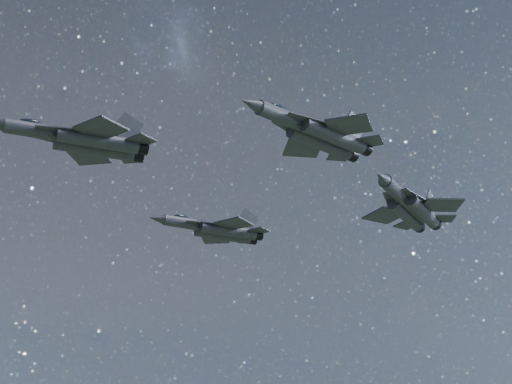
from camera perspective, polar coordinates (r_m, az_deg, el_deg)
jet_lead at (r=75.92m, az=-12.47°, el=3.71°), size 16.12×10.93×4.05m
jet_left at (r=97.83m, az=-2.89°, el=-2.74°), size 15.52×10.68×3.90m
jet_right at (r=74.61m, az=4.47°, el=4.31°), size 16.07×11.35×4.07m
jet_slot at (r=95.21m, az=11.11°, el=-1.03°), size 17.99×11.80×4.63m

